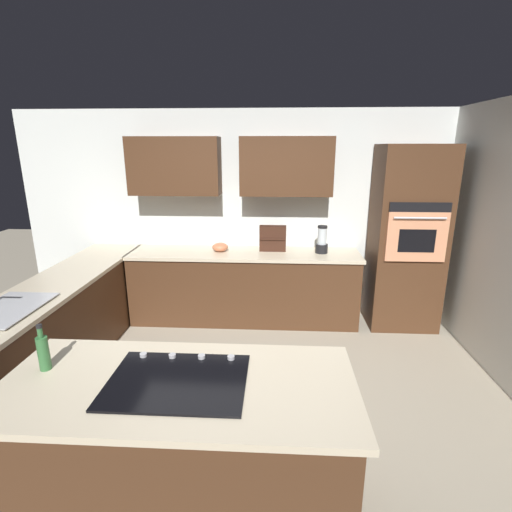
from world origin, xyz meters
TOP-DOWN VIEW (x-y plane):
  - ground_plane at (0.00, 0.00)m, footprint 14.00×14.00m
  - wall_back at (0.07, -2.05)m, footprint 6.00×0.44m
  - lower_cabinets_back at (0.10, -1.72)m, footprint 2.80×0.60m
  - countertop_back at (0.10, -1.72)m, footprint 2.84×0.64m
  - lower_cabinets_side at (1.82, -0.55)m, footprint 0.60×2.90m
  - countertop_side at (1.82, -0.55)m, footprint 0.64×2.94m
  - island_base at (0.24, 1.00)m, footprint 1.90×0.80m
  - island_top at (0.24, 1.00)m, footprint 1.98×0.88m
  - wall_oven at (-1.85, -1.72)m, footprint 0.80×0.66m
  - sink_unit at (1.83, 0.14)m, footprint 0.46×0.70m
  - cooktop at (0.24, 1.00)m, footprint 0.76×0.56m
  - blender at (-0.85, -1.74)m, footprint 0.15×0.15m
  - mixing_bowl at (0.40, -1.74)m, footprint 0.20×0.20m
  - spice_rack at (-0.25, -1.80)m, footprint 0.33×0.11m
  - oil_bottle at (1.04, 0.92)m, footprint 0.06×0.06m

SIDE VIEW (x-z plane):
  - ground_plane at x=0.00m, z-range 0.00..0.00m
  - lower_cabinets_back at x=0.10m, z-range 0.00..0.86m
  - lower_cabinets_side at x=1.82m, z-range 0.00..0.86m
  - island_base at x=0.24m, z-range 0.00..0.86m
  - countertop_back at x=0.10m, z-range 0.86..0.90m
  - countertop_side at x=1.82m, z-range 0.86..0.90m
  - island_top at x=0.24m, z-range 0.86..0.90m
  - cooktop at x=0.24m, z-range 0.89..0.92m
  - sink_unit at x=1.83m, z-range 0.80..1.03m
  - mixing_bowl at x=0.40m, z-range 0.90..1.01m
  - oil_bottle at x=1.04m, z-range 0.87..1.15m
  - blender at x=-0.85m, z-range 0.88..1.21m
  - spice_rack at x=-0.25m, z-range 0.90..1.22m
  - wall_oven at x=-1.85m, z-range 0.00..2.18m
  - wall_back at x=0.07m, z-range 0.16..2.76m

